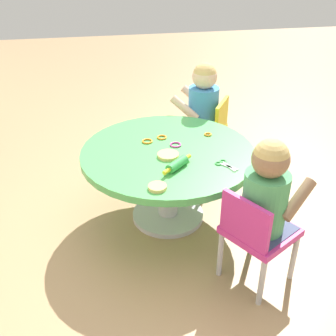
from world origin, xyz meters
name	(u,v)px	position (x,y,z in m)	size (l,w,h in m)	color
ground_plane	(168,216)	(0.00, 0.00, 0.00)	(10.00, 10.00, 0.00)	tan
craft_table	(168,165)	(0.00, 0.00, 0.37)	(1.00, 1.00, 0.47)	silver
child_chair_left	(256,233)	(-0.60, -0.32, 0.31)	(0.41, 0.41, 0.54)	#B7B7BC
seated_child_left	(267,190)	(-0.58, -0.36, 0.53)	(0.41, 0.43, 0.51)	#3F4772
child_chair_right	(207,130)	(0.56, -0.39, 0.31)	(0.41, 0.41, 0.54)	#B7B7BC
seated_child_right	(203,100)	(0.58, -0.35, 0.53)	(0.41, 0.44, 0.51)	#3F4772
rolling_pin	(177,164)	(-0.21, -0.01, 0.50)	(0.17, 0.18, 0.05)	green
craft_scissors	(224,164)	(-0.22, -0.27, 0.47)	(0.14, 0.11, 0.01)	silver
playdough_blob_0	(168,155)	(-0.07, 0.01, 0.48)	(0.12, 0.12, 0.02)	#F2CC72
playdough_blob_1	(157,187)	(-0.38, 0.12, 0.48)	(0.09, 0.09, 0.02)	#F2CC72
cookie_cutter_0	(176,145)	(0.05, -0.05, 0.48)	(0.07, 0.07, 0.01)	#D83FA5
cookie_cutter_1	(208,134)	(0.15, -0.28, 0.48)	(0.05, 0.05, 0.01)	orange
cookie_cutter_2	(147,141)	(0.12, 0.10, 0.48)	(0.06, 0.06, 0.01)	orange
cookie_cutter_3	(162,137)	(0.16, 0.01, 0.48)	(0.06, 0.06, 0.01)	orange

